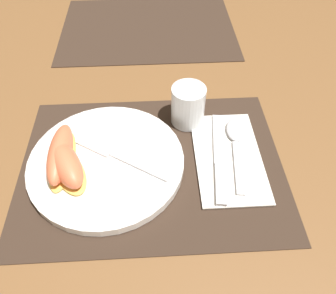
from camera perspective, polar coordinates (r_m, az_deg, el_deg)
name	(u,v)px	position (r m, az deg, el deg)	size (l,w,h in m)	color
ground_plane	(152,165)	(0.57, -2.80, -3.12)	(3.00, 3.00, 0.00)	brown
placemat	(152,164)	(0.57, -2.81, -2.99)	(0.45, 0.33, 0.00)	#38281E
placemat_far	(147,27)	(0.93, -3.68, 20.07)	(0.45, 0.33, 0.00)	#38281E
plate	(107,163)	(0.57, -10.65, -2.83)	(0.26, 0.26, 0.02)	white
juice_glass	(188,107)	(0.62, 3.49, 6.92)	(0.06, 0.06, 0.08)	silver
napkin	(228,156)	(0.59, 10.38, -1.59)	(0.12, 0.21, 0.00)	white
knife	(219,158)	(0.58, 8.91, -1.89)	(0.04, 0.20, 0.01)	silver
spoon	(236,139)	(0.61, 11.77, 1.37)	(0.04, 0.17, 0.01)	silver
fork	(115,154)	(0.57, -9.25, -1.20)	(0.16, 0.12, 0.00)	silver
citrus_wedge_0	(61,155)	(0.56, -18.20, -1.40)	(0.04, 0.13, 0.04)	#F7C656
citrus_wedge_1	(66,165)	(0.55, -17.29, -3.01)	(0.09, 0.12, 0.04)	#F7C656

